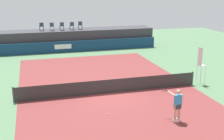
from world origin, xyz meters
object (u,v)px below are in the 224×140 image
(net_post_near, at_px, (13,95))
(tennis_ball, at_px, (108,114))
(tennis_player, at_px, (177,104))
(net_post_far, at_px, (193,78))
(spectator_chair_left, at_px, (52,26))
(spectator_chair_center, at_px, (62,26))
(spectator_chair_far_right, at_px, (80,25))
(umpire_chair, at_px, (201,63))
(spectator_chair_far_left, at_px, (41,26))
(spectator_chair_right, at_px, (72,25))

(net_post_near, bearing_deg, tennis_ball, -33.03)
(net_post_near, xyz_separation_m, tennis_player, (8.48, -5.06, 0.46))
(net_post_far, relative_size, tennis_ball, 14.71)
(spectator_chair_left, height_order, spectator_chair_center, same)
(spectator_chair_left, distance_m, tennis_ball, 18.60)
(spectator_chair_center, bearing_deg, spectator_chair_left, -177.45)
(spectator_chair_far_right, bearing_deg, net_post_far, -70.13)
(net_post_far, xyz_separation_m, tennis_player, (-3.92, -5.06, 0.46))
(spectator_chair_center, xyz_separation_m, tennis_player, (3.74, -20.11, -1.73))
(umpire_chair, xyz_separation_m, net_post_near, (-12.95, 0.02, -1.09))
(spectator_chair_center, distance_m, net_post_near, 15.93)
(net_post_near, distance_m, tennis_ball, 6.15)
(spectator_chair_left, relative_size, net_post_near, 0.89)
(tennis_ball, bearing_deg, spectator_chair_far_left, 97.89)
(umpire_chair, height_order, tennis_ball, umpire_chair)
(spectator_chair_right, xyz_separation_m, net_post_far, (6.55, -15.05, -2.19))
(spectator_chair_far_left, xyz_separation_m, spectator_chair_center, (2.19, -0.30, 0.00))
(spectator_chair_far_left, xyz_separation_m, spectator_chair_right, (3.30, -0.30, 0.00))
(spectator_chair_left, bearing_deg, spectator_chair_right, 1.24)
(spectator_chair_far_left, height_order, spectator_chair_center, same)
(net_post_near, bearing_deg, spectator_chair_left, 76.34)
(tennis_ball, bearing_deg, spectator_chair_left, 94.66)
(tennis_player, relative_size, tennis_ball, 26.03)
(spectator_chair_left, height_order, tennis_player, spectator_chair_left)
(umpire_chair, bearing_deg, tennis_player, -131.61)
(spectator_chair_right, height_order, net_post_near, spectator_chair_right)
(spectator_chair_far_left, height_order, tennis_ball, spectator_chair_far_left)
(spectator_chair_left, bearing_deg, spectator_chair_center, 2.55)
(spectator_chair_far_right, xyz_separation_m, tennis_player, (1.62, -20.40, -1.73))
(spectator_chair_far_left, height_order, tennis_player, spectator_chair_far_left)
(spectator_chair_far_right, distance_m, net_post_far, 16.45)
(spectator_chair_far_right, distance_m, net_post_near, 16.94)
(spectator_chair_left, relative_size, spectator_chair_right, 1.00)
(spectator_chair_center, height_order, spectator_chair_far_right, same)
(spectator_chair_far_right, bearing_deg, spectator_chair_left, -174.13)
(spectator_chair_far_right, bearing_deg, spectator_chair_center, -172.44)
(spectator_chair_far_left, relative_size, spectator_chair_left, 1.00)
(spectator_chair_far_right, bearing_deg, tennis_ball, -95.25)
(spectator_chair_right, bearing_deg, net_post_far, -66.50)
(spectator_chair_left, bearing_deg, spectator_chair_far_left, 162.35)
(spectator_chair_far_left, xyz_separation_m, net_post_near, (-2.55, -15.35, -2.19))
(spectator_chair_far_left, distance_m, umpire_chair, 18.60)
(umpire_chair, bearing_deg, net_post_near, 179.92)
(net_post_near, xyz_separation_m, net_post_far, (12.40, 0.00, 0.00))
(net_post_far, height_order, tennis_player, tennis_player)
(spectator_chair_right, distance_m, net_post_far, 16.56)
(spectator_chair_center, bearing_deg, umpire_chair, -61.40)
(spectator_chair_far_right, distance_m, tennis_player, 20.53)
(net_post_near, bearing_deg, spectator_chair_right, 68.75)
(spectator_chair_right, xyz_separation_m, net_post_near, (-5.85, -15.05, -2.19))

